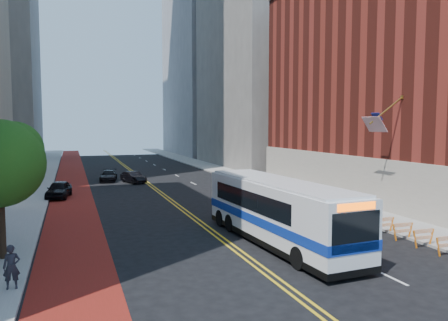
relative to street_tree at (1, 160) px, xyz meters
name	(u,v)px	position (x,y,z in m)	size (l,w,h in m)	color
ground	(269,275)	(11.24, -6.04, -4.91)	(160.00, 160.00, 0.00)	black
sidewalk_left	(30,190)	(-0.76, 23.96, -4.84)	(4.00, 140.00, 0.15)	gray
sidewalk_right	(252,180)	(23.24, 23.96, -4.84)	(4.00, 140.00, 0.15)	gray
bus_lane_paint	(72,189)	(3.14, 23.96, -4.91)	(3.60, 140.00, 0.01)	maroon
center_line_inner	(149,185)	(11.06, 23.96, -4.91)	(0.14, 140.00, 0.01)	gold
center_line_outer	(152,185)	(11.42, 23.96, -4.91)	(0.14, 140.00, 0.01)	gold
lane_dashes	(177,176)	(16.04, 31.96, -4.90)	(0.14, 98.20, 0.01)	silver
brick_building	(445,73)	(33.18, 5.96, 6.05)	(18.73, 36.00, 22.00)	maroon
midrise_right_near	(272,41)	(34.24, 41.96, 15.09)	(18.00, 26.00, 40.00)	slate
midrise_right_far	(218,32)	(35.24, 71.96, 22.59)	(20.00, 28.00, 55.00)	gray
construction_barriers	(393,226)	(20.84, -2.62, -4.24)	(1.42, 10.91, 1.00)	orange
street_tree	(1,160)	(0.00, 0.00, 0.00)	(4.20, 4.20, 6.70)	black
transit_bus	(277,211)	(13.80, -1.56, -3.06)	(3.62, 13.02, 3.54)	silver
car_a	(59,189)	(2.04, 18.66, -4.15)	(1.79, 4.45, 1.52)	black
car_b	(133,177)	(9.74, 26.63, -4.27)	(1.36, 3.91, 1.29)	black
car_c	(109,176)	(7.23, 29.07, -4.28)	(1.78, 4.38, 1.27)	black
pedestrian	(12,267)	(0.84, -4.53, -3.89)	(0.63, 0.42, 1.74)	black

